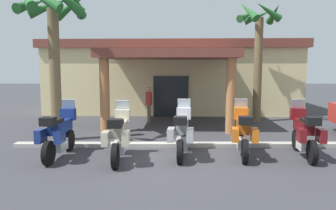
% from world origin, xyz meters
% --- Properties ---
extents(ground_plane, '(80.00, 80.00, 0.00)m').
position_xyz_m(ground_plane, '(0.00, 0.00, 0.00)').
color(ground_plane, '#38383D').
extents(motel_building, '(14.41, 11.49, 3.99)m').
position_xyz_m(motel_building, '(0.12, 10.70, 2.04)').
color(motel_building, beige).
rests_on(motel_building, ground_plane).
extents(motorcycle_blue, '(0.73, 2.21, 1.61)m').
position_xyz_m(motorcycle_blue, '(-3.27, -0.10, 0.70)').
color(motorcycle_blue, black).
rests_on(motorcycle_blue, ground_plane).
extents(motorcycle_cream, '(0.70, 2.21, 1.61)m').
position_xyz_m(motorcycle_cream, '(-1.51, -0.40, 0.70)').
color(motorcycle_cream, black).
rests_on(motorcycle_cream, ground_plane).
extents(motorcycle_silver, '(0.76, 2.21, 1.61)m').
position_xyz_m(motorcycle_silver, '(0.26, 0.04, 0.70)').
color(motorcycle_silver, black).
rests_on(motorcycle_silver, ground_plane).
extents(motorcycle_orange, '(0.79, 2.21, 1.61)m').
position_xyz_m(motorcycle_orange, '(2.02, 0.05, 0.70)').
color(motorcycle_orange, black).
rests_on(motorcycle_orange, ground_plane).
extents(motorcycle_maroon, '(0.76, 2.21, 1.61)m').
position_xyz_m(motorcycle_maroon, '(3.79, -0.03, 0.70)').
color(motorcycle_maroon, black).
rests_on(motorcycle_maroon, ground_plane).
extents(pedestrian, '(0.32, 0.52, 1.68)m').
position_xyz_m(pedestrian, '(-1.03, 5.81, 0.97)').
color(pedestrian, brown).
rests_on(pedestrian, ground_plane).
extents(palm_tree_roadside, '(2.51, 2.54, 5.46)m').
position_xyz_m(palm_tree_roadside, '(-4.09, 2.12, 4.02)').
color(palm_tree_roadside, brown).
rests_on(palm_tree_roadside, ground_plane).
extents(palm_tree_near_portico, '(1.98, 2.08, 5.61)m').
position_xyz_m(palm_tree_near_portico, '(4.02, 6.18, 3.84)').
color(palm_tree_near_portico, brown).
rests_on(palm_tree_near_portico, ground_plane).
extents(curb_strip, '(10.83, 0.36, 0.12)m').
position_xyz_m(curb_strip, '(0.26, 1.24, 0.06)').
color(curb_strip, '#ADA89E').
rests_on(curb_strip, ground_plane).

